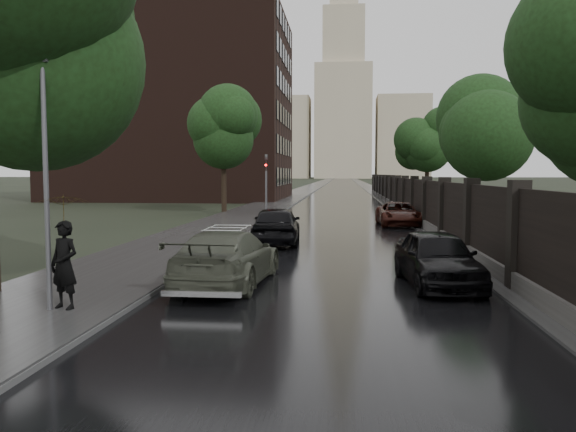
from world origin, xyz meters
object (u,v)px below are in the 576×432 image
at_px(volga_sedan, 227,258).
at_px(hatchback_left, 276,225).
at_px(tree_right_b, 478,134).
at_px(lamp_post, 46,183).
at_px(car_right_near, 437,258).
at_px(pedestrian_umbrella, 63,217).
at_px(tree_left_far, 224,139).
at_px(traffic_light, 266,181).
at_px(car_right_far, 399,214).
at_px(tree_right_c, 427,149).

height_order(volga_sedan, hatchback_left, hatchback_left).
height_order(tree_right_b, lamp_post, tree_right_b).
xyz_separation_m(car_right_near, pedestrian_umbrella, (-7.90, -3.81, 1.28)).
relative_size(tree_right_b, lamp_post, 1.37).
bearing_deg(tree_left_far, car_right_near, -66.35).
bearing_deg(lamp_post, traffic_light, 87.32).
relative_size(lamp_post, hatchback_left, 1.12).
xyz_separation_m(traffic_light, car_right_near, (7.07, -19.58, -1.68)).
bearing_deg(car_right_near, tree_left_far, 108.78).
distance_m(tree_left_far, pedestrian_umbrella, 28.72).
bearing_deg(tree_right_b, car_right_near, -105.93).
distance_m(car_right_far, pedestrian_umbrella, 21.98).
bearing_deg(lamp_post, tree_left_far, 95.21).
distance_m(tree_left_far, tree_right_c, 18.45).
distance_m(traffic_light, car_right_near, 20.88).
distance_m(volga_sedan, car_right_far, 17.83).
distance_m(tree_right_b, traffic_light, 12.44).
height_order(tree_right_c, traffic_light, tree_right_c).
bearing_deg(tree_left_far, tree_right_c, 32.83).
height_order(tree_right_c, car_right_far, tree_right_c).
relative_size(tree_left_far, pedestrian_umbrella, 2.68).
distance_m(tree_right_b, pedestrian_umbrella, 24.17).
distance_m(lamp_post, pedestrian_umbrella, 0.73).
xyz_separation_m(traffic_light, car_right_far, (7.70, -3.18, -1.75)).
relative_size(tree_right_b, car_right_far, 1.50).
bearing_deg(volga_sedan, tree_right_b, -116.91).
bearing_deg(tree_right_c, lamp_post, -108.52).
xyz_separation_m(car_right_near, car_right_far, (0.63, 16.40, -0.07)).
xyz_separation_m(lamp_post, hatchback_left, (3.12, 11.84, -1.89)).
height_order(lamp_post, car_right_near, lamp_post).
distance_m(tree_left_far, lamp_post, 28.73).
xyz_separation_m(tree_right_b, traffic_light, (-11.80, 2.99, -2.55)).
relative_size(tree_left_far, tree_right_c, 1.05).
distance_m(traffic_light, hatchback_left, 11.93).
height_order(hatchback_left, car_right_far, hatchback_left).
bearing_deg(tree_right_c, tree_right_b, -90.00).
distance_m(tree_right_b, car_right_far, 5.94).
height_order(lamp_post, traffic_light, lamp_post).
xyz_separation_m(hatchback_left, car_right_far, (5.68, 8.47, -0.13)).
height_order(car_right_near, pedestrian_umbrella, pedestrian_umbrella).
height_order(lamp_post, pedestrian_umbrella, lamp_post).
bearing_deg(tree_right_b, pedestrian_umbrella, -121.77).
distance_m(tree_left_far, traffic_light, 6.84).
relative_size(tree_right_b, tree_right_c, 1.00).
distance_m(tree_right_b, lamp_post, 24.33).
distance_m(lamp_post, traffic_light, 23.52).
relative_size(tree_left_far, lamp_post, 1.45).
bearing_deg(volga_sedan, tree_left_far, -74.01).
bearing_deg(pedestrian_umbrella, volga_sedan, 71.63).
relative_size(lamp_post, pedestrian_umbrella, 1.85).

